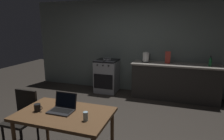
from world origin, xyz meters
The scene contains 13 objects.
ground_plane centered at (0.00, 0.00, 0.00)m, with size 12.00×12.00×0.00m, color #2D2823.
back_wall centered at (0.30, 2.35, 1.28)m, with size 6.40×0.10×2.56m, color slate.
kitchen_counter centered at (1.28, 2.00, 0.46)m, with size 2.16×0.64×0.91m.
stove_oven centered at (-0.55, 2.00, 0.46)m, with size 0.60×0.62×0.91m.
dining_table centered at (-0.06, -0.99, 0.66)m, with size 1.22×0.77×0.74m.
chair centered at (-0.91, -0.83, 0.50)m, with size 0.40×0.40×0.87m.
laptop centered at (-0.11, -0.95, 0.79)m, with size 0.32×0.27×0.22m.
electric_kettle centered at (0.53, 2.00, 1.04)m, with size 0.20×0.17×0.27m.
bottle centered at (2.05, 1.95, 1.03)m, with size 0.07×0.07×0.25m.
frying_pan centered at (-0.55, 1.97, 0.94)m, with size 0.23×0.40×0.05m.
coffee_mug centered at (-0.42, -1.07, 0.79)m, with size 0.12×0.08×0.10m.
drinking_glass centered at (0.30, -1.11, 0.80)m, with size 0.06×0.06×0.11m.
cereal_box centered at (1.08, 2.02, 1.06)m, with size 0.13×0.05×0.30m.
Camera 1 is at (1.27, -3.03, 1.85)m, focal length 31.16 mm.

